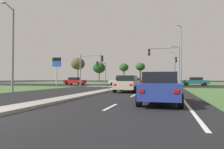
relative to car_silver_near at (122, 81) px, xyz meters
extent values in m
plane|color=black|center=(2.11, 0.63, -0.78)|extent=(200.00, 200.00, 0.00)
cube|color=#476B38|center=(-23.39, 25.13, -0.77)|extent=(35.00, 35.00, 0.01)
cube|color=gray|center=(2.11, -18.37, -0.71)|extent=(1.20, 22.00, 0.14)
cube|color=gray|center=(2.11, 25.63, -0.71)|extent=(1.20, 36.00, 0.14)
cube|color=silver|center=(5.61, -26.11, -0.77)|extent=(0.14, 2.00, 0.01)
cube|color=silver|center=(5.61, -20.11, -0.77)|extent=(0.14, 2.00, 0.01)
cube|color=silver|center=(5.61, -14.11, -0.77)|extent=(0.14, 2.00, 0.01)
cube|color=silver|center=(8.96, -17.37, -0.77)|extent=(0.14, 24.00, 0.01)
cube|color=silver|center=(5.91, -6.37, -0.77)|extent=(6.40, 0.50, 0.01)
cube|color=silver|center=(-4.29, -4.57, -0.77)|extent=(0.70, 2.80, 0.01)
cube|color=silver|center=(-3.14, -4.57, -0.77)|extent=(0.70, 2.80, 0.01)
cube|color=silver|center=(-1.99, -4.57, -0.77)|extent=(0.70, 2.80, 0.01)
cube|color=silver|center=(-0.84, -4.57, -0.77)|extent=(0.70, 2.80, 0.01)
cube|color=silver|center=(0.31, -4.57, -0.77)|extent=(0.70, 2.80, 0.01)
cube|color=silver|center=(1.46, -4.57, -0.77)|extent=(0.70, 2.80, 0.01)
cube|color=silver|center=(2.61, -4.57, -0.77)|extent=(0.70, 2.80, 0.01)
cube|color=#B7B7BC|center=(-0.03, 0.00, -0.12)|extent=(4.59, 1.73, 0.68)
cube|color=black|center=(0.12, 0.00, 0.48)|extent=(2.11, 1.52, 0.52)
cube|color=red|center=(2.28, -0.66, -0.05)|extent=(0.04, 0.20, 0.14)
cube|color=red|center=(2.28, 0.66, -0.05)|extent=(0.04, 0.20, 0.14)
cylinder|color=black|center=(-1.50, -0.86, -0.46)|extent=(0.64, 0.22, 0.64)
cylinder|color=black|center=(-1.50, 0.86, -0.46)|extent=(0.64, 0.22, 0.64)
cylinder|color=black|center=(1.44, -0.86, -0.46)|extent=(0.64, 0.22, 0.64)
cylinder|color=black|center=(1.44, 0.86, -0.46)|extent=(0.64, 0.22, 0.64)
cube|color=maroon|center=(-0.14, 21.11, -0.13)|extent=(1.78, 4.39, 0.65)
cube|color=black|center=(-0.14, 21.26, 0.45)|extent=(1.57, 2.02, 0.52)
cube|color=red|center=(0.54, 23.32, -0.07)|extent=(0.20, 0.04, 0.14)
cube|color=red|center=(-0.82, 23.32, -0.07)|extent=(0.20, 0.04, 0.14)
cylinder|color=black|center=(0.75, 19.70, -0.46)|extent=(0.22, 0.64, 0.64)
cylinder|color=black|center=(-1.03, 19.70, -0.46)|extent=(0.22, 0.64, 0.64)
cylinder|color=black|center=(0.75, 22.51, -0.46)|extent=(0.22, 0.64, 0.64)
cylinder|color=black|center=(-1.03, 22.51, -0.46)|extent=(0.22, 0.64, 0.64)
cube|color=#A31919|center=(-9.86, 0.72, -0.11)|extent=(4.25, 1.80, 0.69)
cube|color=black|center=(-10.01, 0.72, 0.49)|extent=(1.95, 1.58, 0.52)
cube|color=red|center=(-12.00, 1.40, -0.05)|extent=(0.04, 0.20, 0.14)
cube|color=red|center=(-12.00, 0.04, -0.05)|extent=(0.04, 0.20, 0.14)
cylinder|color=black|center=(-8.50, 1.62, -0.46)|extent=(0.64, 0.22, 0.64)
cylinder|color=black|center=(-8.50, -0.18, -0.46)|extent=(0.64, 0.22, 0.64)
cylinder|color=black|center=(-11.22, 1.62, -0.46)|extent=(0.64, 0.22, 0.64)
cylinder|color=black|center=(-11.22, -0.18, -0.46)|extent=(0.64, 0.22, 0.64)
cube|color=#BCAD8E|center=(4.41, -16.33, -0.10)|extent=(1.83, 4.22, 0.72)
cube|color=black|center=(4.41, -16.48, 0.52)|extent=(1.61, 1.94, 0.52)
cube|color=red|center=(3.72, -18.47, -0.02)|extent=(0.20, 0.04, 0.14)
cube|color=red|center=(5.11, -18.47, -0.02)|extent=(0.20, 0.04, 0.14)
cylinder|color=black|center=(3.50, -14.98, -0.46)|extent=(0.22, 0.64, 0.64)
cylinder|color=black|center=(5.33, -14.98, -0.46)|extent=(0.22, 0.64, 0.64)
cylinder|color=black|center=(3.50, -17.68, -0.46)|extent=(0.22, 0.64, 0.64)
cylinder|color=black|center=(5.33, -17.68, -0.46)|extent=(0.22, 0.64, 0.64)
cube|color=navy|center=(7.70, -24.29, -0.09)|extent=(1.77, 4.19, 0.74)
cube|color=black|center=(7.70, -24.44, 0.55)|extent=(1.56, 1.93, 0.52)
cube|color=red|center=(7.02, -26.41, -0.01)|extent=(0.20, 0.04, 0.14)
cube|color=red|center=(8.37, -26.41, -0.01)|extent=(0.20, 0.04, 0.14)
cylinder|color=black|center=(6.81, -22.95, -0.46)|extent=(0.22, 0.64, 0.64)
cylinder|color=black|center=(8.58, -22.95, -0.46)|extent=(0.22, 0.64, 0.64)
cylinder|color=black|center=(6.81, -25.63, -0.46)|extent=(0.22, 0.64, 0.64)
cylinder|color=black|center=(8.58, -25.63, -0.46)|extent=(0.22, 0.64, 0.64)
cube|color=#19565B|center=(12.88, 2.84, -0.12)|extent=(4.60, 1.85, 0.68)
cube|color=black|center=(13.03, 2.84, 0.48)|extent=(2.12, 1.63, 0.52)
cube|color=red|center=(15.20, 2.14, -0.05)|extent=(0.04, 0.20, 0.14)
cube|color=red|center=(15.20, 3.54, -0.05)|extent=(0.04, 0.20, 0.14)
cylinder|color=black|center=(11.41, 1.92, -0.46)|extent=(0.64, 0.22, 0.64)
cylinder|color=black|center=(11.41, 3.77, -0.46)|extent=(0.64, 0.22, 0.64)
cylinder|color=black|center=(14.35, 1.92, -0.46)|extent=(0.64, 0.22, 0.64)
cylinder|color=black|center=(14.35, 3.77, -0.46)|extent=(0.64, 0.22, 0.64)
cylinder|color=gray|center=(9.71, 7.23, 2.02)|extent=(0.18, 0.18, 5.59)
cylinder|color=gray|center=(9.71, 5.07, 4.56)|extent=(0.12, 4.32, 0.12)
cube|color=black|center=(9.71, 2.91, 4.03)|extent=(0.32, 0.26, 0.95)
sphere|color=#360503|center=(9.71, 2.75, 4.33)|extent=(0.20, 0.20, 0.20)
sphere|color=orange|center=(9.71, 2.75, 4.03)|extent=(0.20, 0.20, 0.20)
sphere|color=black|center=(9.71, 2.75, 3.73)|extent=(0.20, 0.20, 0.20)
cylinder|color=gray|center=(9.71, -5.97, 2.18)|extent=(0.18, 0.18, 5.92)
cylinder|color=gray|center=(7.64, -5.97, 4.89)|extent=(4.14, 0.12, 0.12)
cube|color=black|center=(5.57, -5.97, 4.36)|extent=(0.26, 0.32, 0.95)
sphere|color=#360503|center=(5.41, -5.97, 4.66)|extent=(0.20, 0.20, 0.20)
sphere|color=orange|center=(5.41, -5.97, 4.36)|extent=(0.20, 0.20, 0.20)
sphere|color=black|center=(5.41, -5.97, 4.06)|extent=(0.20, 0.20, 0.20)
cylinder|color=gray|center=(-5.49, -5.97, 1.82)|extent=(0.18, 0.18, 5.20)
cylinder|color=gray|center=(-3.63, -5.97, 4.17)|extent=(3.71, 0.12, 0.12)
cube|color=black|center=(-1.78, -5.97, 3.65)|extent=(0.26, 0.32, 0.95)
sphere|color=red|center=(-1.62, -5.97, 3.95)|extent=(0.20, 0.20, 0.20)
sphere|color=#3A2405|center=(-1.62, -5.97, 3.65)|extent=(0.20, 0.20, 0.20)
sphere|color=black|center=(-1.62, -5.97, 3.35)|extent=(0.20, 0.20, 0.20)
cylinder|color=gray|center=(-5.49, 7.23, 1.74)|extent=(0.18, 0.18, 5.03)
cylinder|color=gray|center=(-5.49, 4.56, 4.01)|extent=(0.12, 5.35, 0.12)
cube|color=black|center=(-5.49, 1.88, 3.48)|extent=(0.32, 0.26, 0.95)
sphere|color=#360503|center=(-5.49, 1.72, 3.78)|extent=(0.20, 0.20, 0.20)
sphere|color=#3A2405|center=(-5.49, 1.72, 3.48)|extent=(0.20, 0.20, 0.20)
sphere|color=green|center=(-5.49, 1.72, 3.18)|extent=(0.20, 0.20, 0.20)
cylinder|color=gray|center=(-6.24, -19.32, 3.23)|extent=(0.20, 0.20, 8.01)
cylinder|color=gray|center=(-5.84, -20.30, 7.14)|extent=(0.90, 1.99, 0.10)
ellipsoid|color=#B2B2A8|center=(-5.43, -21.28, 7.04)|extent=(0.56, 0.28, 0.20)
cylinder|color=gray|center=(10.46, 1.47, 4.51)|extent=(0.20, 0.20, 10.57)
cylinder|color=gray|center=(10.10, 0.52, 9.69)|extent=(0.82, 1.93, 0.10)
ellipsoid|color=#B2B2A8|center=(9.74, -0.42, 9.59)|extent=(0.56, 0.28, 0.20)
cylinder|color=gray|center=(10.46, 9.23, 3.34)|extent=(0.20, 0.20, 8.23)
cylinder|color=gray|center=(9.67, 8.40, 7.35)|extent=(1.67, 1.73, 0.10)
ellipsoid|color=#B2B2A8|center=(8.87, 7.57, 7.25)|extent=(0.56, 0.28, 0.20)
cylinder|color=gray|center=(10.46, 34.50, 4.38)|extent=(0.20, 0.20, 10.31)
cylinder|color=gray|center=(9.78, 33.57, 9.43)|extent=(1.44, 1.92, 0.10)
ellipsoid|color=#B2B2A8|center=(9.10, 32.63, 9.33)|extent=(0.56, 0.28, 0.20)
cylinder|color=#4C4C4C|center=(2.07, 13.18, -0.28)|extent=(0.16, 0.16, 0.70)
cylinder|color=#4C4C4C|center=(2.07, 13.18, 0.44)|extent=(0.34, 0.34, 0.74)
sphere|color=tan|center=(2.07, 13.18, 0.91)|extent=(0.21, 0.21, 0.21)
cylinder|color=silver|center=(-12.86, -1.25, 1.04)|extent=(0.24, 0.24, 3.64)
cube|color=#194CA5|center=(-12.86, -1.25, 3.41)|extent=(1.80, 0.24, 1.10)
cube|color=black|center=(-12.86, -1.25, 4.31)|extent=(1.80, 0.24, 0.70)
cylinder|color=#423323|center=(-25.37, 33.50, 2.03)|extent=(0.36, 0.36, 5.62)
ellipsoid|color=#4C4728|center=(-25.37, 33.50, 6.33)|extent=(5.43, 5.43, 4.62)
cylinder|color=#423323|center=(-16.41, 33.04, 1.24)|extent=(0.33, 0.33, 4.03)
ellipsoid|color=#1E421E|center=(-16.41, 33.04, 4.54)|extent=(4.69, 4.69, 3.99)
cylinder|color=#423323|center=(-6.64, 31.86, 1.43)|extent=(0.38, 0.38, 4.41)
ellipsoid|color=#285123|center=(-6.64, 31.86, 4.55)|extent=(3.32, 3.32, 2.82)
cylinder|color=#423323|center=(-0.90, 32.70, 1.52)|extent=(0.46, 0.46, 4.59)
ellipsoid|color=#285123|center=(-0.90, 32.70, 4.72)|extent=(3.30, 3.30, 2.80)
camera|label=1|loc=(8.03, -34.26, 0.49)|focal=30.56mm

